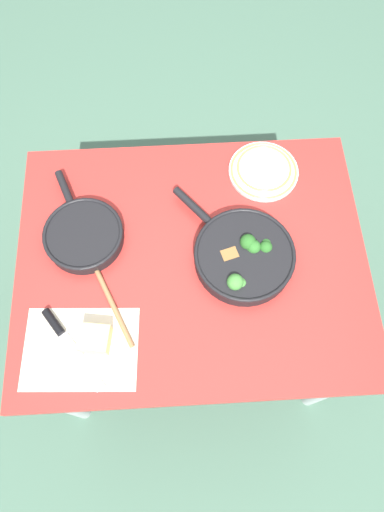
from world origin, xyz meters
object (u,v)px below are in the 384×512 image
grater_knife (64,337)px  dinner_plate_stack (264,170)px  cheese_block (95,339)px  wooden_spoon (99,275)px  skillet_eggs (84,235)px  skillet_broccoli (243,256)px

grater_knife → dinner_plate_stack: bearing=93.8°
grater_knife → cheese_block: size_ratio=2.57×
wooden_spoon → cheese_block: cheese_block is taller
cheese_block → dinner_plate_stack: bearing=-135.1°
skillet_eggs → wooden_spoon: size_ratio=0.96×
cheese_block → dinner_plate_stack: size_ratio=0.41×
wooden_spoon → cheese_block: size_ratio=3.95×
skillet_eggs → grater_knife: 0.31m
skillet_eggs → grater_knife: (0.05, 0.31, -0.02)m
skillet_broccoli → skillet_eggs: size_ratio=1.11×
skillet_broccoli → grater_knife: size_ratio=1.63×
skillet_broccoli → wooden_spoon: skillet_broccoli is taller
skillet_broccoli → grater_knife: skillet_broccoli is taller
skillet_broccoli → cheese_block: (0.43, 0.22, -0.01)m
wooden_spoon → cheese_block: (0.00, 0.19, 0.02)m
grater_knife → wooden_spoon: bearing=117.4°
cheese_block → dinner_plate_stack: 0.75m
grater_knife → cheese_block: cheese_block is taller
wooden_spoon → skillet_eggs: bearing=-4.3°
skillet_eggs → cheese_block: cheese_block is taller
dinner_plate_stack → cheese_block: bearing=44.9°
grater_knife → skillet_broccoli: bearing=75.9°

